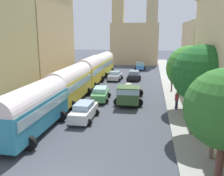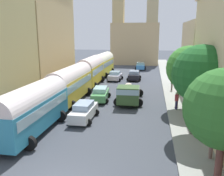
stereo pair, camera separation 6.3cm
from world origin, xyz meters
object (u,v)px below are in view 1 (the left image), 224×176
car_1 (140,66)px  parked_bus_3 (103,63)px  pedestrian_2 (212,145)px  car_3 (100,94)px  car_4 (115,76)px  parked_bus_0 (33,107)px  car_2 (84,111)px  parked_bus_1 (71,82)px  pedestrian_1 (192,122)px  pedestrian_3 (177,100)px  parked_bus_2 (91,70)px  pedestrian_4 (177,98)px  car_0 (134,75)px  cargo_truck_0 (129,93)px  pedestrian_0 (172,84)px

car_1 → parked_bus_3: bearing=-128.0°
pedestrian_2 → parked_bus_3: bearing=113.5°
car_1 → car_3: car_3 is taller
car_4 → pedestrian_2: (9.64, -24.57, 0.28)m
parked_bus_0 → car_2: parked_bus_0 is taller
car_2 → parked_bus_1: bearing=119.0°
pedestrian_1 → pedestrian_3: 6.16m
pedestrian_3 → car_2: bearing=-153.9°
parked_bus_2 → pedestrian_1: (12.05, -16.51, -1.27)m
car_4 → pedestrian_3: (8.50, -14.78, 0.29)m
parked_bus_0 → pedestrian_2: bearing=-9.7°
parked_bus_1 → car_2: parked_bus_1 is taller
car_1 → pedestrian_3: (4.96, -27.78, 0.27)m
pedestrian_1 → parked_bus_1: bearing=148.1°
parked_bus_0 → parked_bus_1: parked_bus_1 is taller
pedestrian_4 → car_2: bearing=-148.1°
car_4 → car_1: bearing=74.8°
car_1 → car_4: car_1 is taller
car_4 → car_0: bearing=16.9°
parked_bus_3 → car_1: (6.56, 8.41, -1.50)m
pedestrian_4 → parked_bus_3: bearing=122.8°
parked_bus_2 → pedestrian_1: parked_bus_2 is taller
cargo_truck_0 → car_2: size_ratio=1.70×
parked_bus_1 → pedestrian_0: (11.69, 7.05, -1.19)m
cargo_truck_0 → car_3: cargo_truck_0 is taller
parked_bus_2 → car_0: (6.08, 5.34, -1.57)m
car_0 → pedestrian_4: pedestrian_4 is taller
car_1 → parked_bus_2: bearing=-110.6°
car_0 → pedestrian_4: size_ratio=2.25×
pedestrian_1 → pedestrian_4: 7.38m
pedestrian_2 → pedestrian_4: (-0.97, 11.01, -0.04)m
pedestrian_1 → car_1: bearing=99.2°
car_3 → pedestrian_4: 8.63m
parked_bus_2 → parked_bus_3: (0.00, 9.00, -0.07)m
car_3 → pedestrian_2: size_ratio=2.43×
pedestrian_2 → pedestrian_4: size_ratio=1.03×
car_3 → parked_bus_3: bearing=100.6°
car_1 → pedestrian_0: bearing=-75.1°
parked_bus_1 → parked_bus_3: 18.00m
car_2 → pedestrian_0: 15.25m
car_3 → car_4: 12.31m
parked_bus_1 → pedestrian_0: 13.71m
pedestrian_1 → pedestrian_3: (-0.53, 6.14, -0.03)m
parked_bus_1 → car_0: size_ratio=2.43×
pedestrian_0 → pedestrian_4: size_ratio=1.03×
car_1 → pedestrian_3: size_ratio=2.27×
parked_bus_0 → pedestrian_3: size_ratio=4.79×
car_0 → parked_bus_2: bearing=-138.7°
car_0 → pedestrian_0: size_ratio=2.19×
car_3 → pedestrian_0: 10.41m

